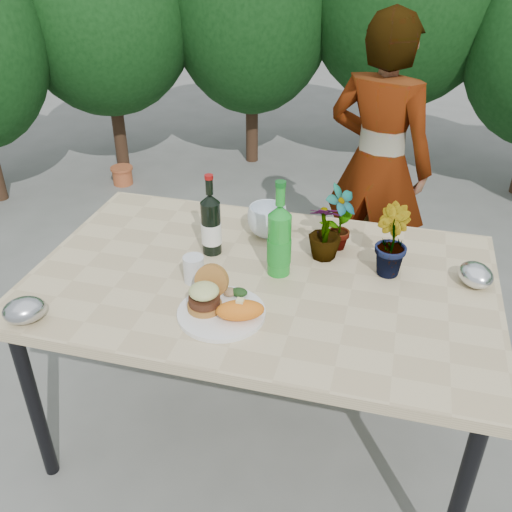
% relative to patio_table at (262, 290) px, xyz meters
% --- Properties ---
extents(ground, '(80.00, 80.00, 0.00)m').
position_rel_patio_table_xyz_m(ground, '(0.00, 0.00, -0.69)').
color(ground, '#62635E').
rests_on(ground, ground).
extents(patio_table, '(1.60, 1.00, 0.75)m').
position_rel_patio_table_xyz_m(patio_table, '(0.00, 0.00, 0.00)').
color(patio_table, '#CAB486').
rests_on(patio_table, ground).
extents(shrub_hedge, '(6.84, 5.21, 2.20)m').
position_rel_patio_table_xyz_m(shrub_hedge, '(0.21, 1.65, 0.48)').
color(shrub_hedge, '#382316').
rests_on(shrub_hedge, ground).
extents(dinner_plate, '(0.28, 0.28, 0.01)m').
position_rel_patio_table_xyz_m(dinner_plate, '(-0.07, -0.25, 0.06)').
color(dinner_plate, white).
rests_on(dinner_plate, patio_table).
extents(burger_stack, '(0.11, 0.16, 0.11)m').
position_rel_patio_table_xyz_m(burger_stack, '(-0.12, -0.23, 0.12)').
color(burger_stack, '#B7722D').
rests_on(burger_stack, dinner_plate).
extents(sweet_potato, '(0.17, 0.12, 0.06)m').
position_rel_patio_table_xyz_m(sweet_potato, '(-0.00, -0.27, 0.10)').
color(sweet_potato, orange).
rests_on(sweet_potato, dinner_plate).
extents(grilled_veg, '(0.08, 0.05, 0.03)m').
position_rel_patio_table_xyz_m(grilled_veg, '(-0.05, -0.15, 0.09)').
color(grilled_veg, olive).
rests_on(grilled_veg, dinner_plate).
extents(wine_bottle, '(0.07, 0.07, 0.31)m').
position_rel_patio_table_xyz_m(wine_bottle, '(-0.22, 0.11, 0.17)').
color(wine_bottle, black).
rests_on(wine_bottle, patio_table).
extents(sparkling_water, '(0.08, 0.08, 0.35)m').
position_rel_patio_table_xyz_m(sparkling_water, '(0.05, 0.04, 0.18)').
color(sparkling_water, '#1A9127').
rests_on(sparkling_water, patio_table).
extents(plastic_cup, '(0.07, 0.07, 0.09)m').
position_rel_patio_table_xyz_m(plastic_cup, '(-0.22, -0.09, 0.10)').
color(plastic_cup, silver).
rests_on(plastic_cup, patio_table).
extents(seedling_left, '(0.15, 0.16, 0.25)m').
position_rel_patio_table_xyz_m(seedling_left, '(0.23, 0.26, 0.18)').
color(seedling_left, '#28551D').
rests_on(seedling_left, patio_table).
extents(seedling_mid, '(0.16, 0.17, 0.25)m').
position_rel_patio_table_xyz_m(seedling_mid, '(0.42, 0.14, 0.18)').
color(seedling_mid, '#275A1F').
rests_on(seedling_mid, patio_table).
extents(seedling_right, '(0.13, 0.13, 0.21)m').
position_rel_patio_table_xyz_m(seedling_right, '(0.19, 0.18, 0.16)').
color(seedling_right, '#265A1F').
rests_on(seedling_right, patio_table).
extents(blue_bowl, '(0.17, 0.17, 0.12)m').
position_rel_patio_table_xyz_m(blue_bowl, '(-0.05, 0.29, 0.12)').
color(blue_bowl, silver).
rests_on(blue_bowl, patio_table).
extents(foil_packet_left, '(0.17, 0.17, 0.08)m').
position_rel_patio_table_xyz_m(foil_packet_left, '(-0.65, -0.43, 0.10)').
color(foil_packet_left, '#AFB1B6').
rests_on(foil_packet_left, patio_table).
extents(foil_packet_right, '(0.16, 0.17, 0.08)m').
position_rel_patio_table_xyz_m(foil_packet_right, '(0.71, 0.14, 0.10)').
color(foil_packet_right, silver).
rests_on(foil_packet_right, patio_table).
extents(person, '(0.63, 0.51, 1.49)m').
position_rel_patio_table_xyz_m(person, '(0.31, 1.12, 0.05)').
color(person, '#A56552').
rests_on(person, ground).
extents(terracotta_pot, '(0.17, 0.17, 0.14)m').
position_rel_patio_table_xyz_m(terracotta_pot, '(-1.64, 2.07, -0.62)').
color(terracotta_pot, '#B7562F').
rests_on(terracotta_pot, ground).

